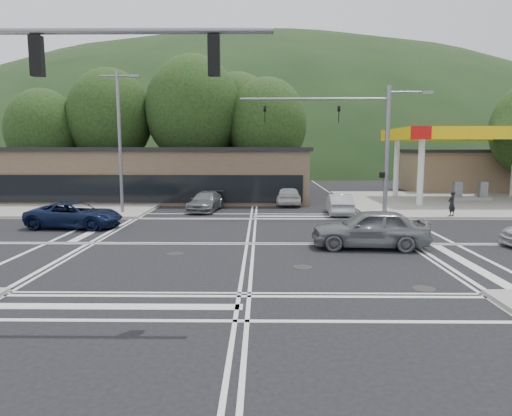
{
  "coord_description": "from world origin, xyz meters",
  "views": [
    {
      "loc": [
        0.51,
        -20.08,
        4.31
      ],
      "look_at": [
        0.24,
        1.66,
        1.4
      ],
      "focal_mm": 32.0,
      "sensor_mm": 36.0,
      "label": 1
    }
  ],
  "objects_px": {
    "car_blue_west": "(75,215)",
    "car_northbound": "(206,201)",
    "pedestrian": "(452,204)",
    "car_queue_a": "(339,204)",
    "car_queue_b": "(288,195)",
    "car_grey_center": "(370,228)"
  },
  "relations": [
    {
      "from": "car_blue_west",
      "to": "car_grey_center",
      "type": "bearing_deg",
      "value": -102.78
    },
    {
      "from": "car_grey_center",
      "to": "car_queue_a",
      "type": "relative_size",
      "value": 1.21
    },
    {
      "from": "car_blue_west",
      "to": "car_queue_b",
      "type": "xyz_separation_m",
      "value": [
        12.0,
        10.05,
        0.07
      ]
    },
    {
      "from": "car_queue_b",
      "to": "car_northbound",
      "type": "bearing_deg",
      "value": 30.6
    },
    {
      "from": "car_queue_a",
      "to": "car_northbound",
      "type": "relative_size",
      "value": 0.92
    },
    {
      "from": "car_northbound",
      "to": "car_blue_west",
      "type": "bearing_deg",
      "value": -125.67
    },
    {
      "from": "car_blue_west",
      "to": "car_grey_center",
      "type": "relative_size",
      "value": 1.01
    },
    {
      "from": "car_queue_a",
      "to": "car_northbound",
      "type": "xyz_separation_m",
      "value": [
        -8.79,
        1.63,
        -0.03
      ]
    },
    {
      "from": "car_blue_west",
      "to": "car_queue_a",
      "type": "relative_size",
      "value": 1.22
    },
    {
      "from": "car_blue_west",
      "to": "car_grey_center",
      "type": "height_order",
      "value": "car_grey_center"
    },
    {
      "from": "car_blue_west",
      "to": "car_northbound",
      "type": "bearing_deg",
      "value": -38.22
    },
    {
      "from": "car_northbound",
      "to": "car_queue_b",
      "type": "bearing_deg",
      "value": 38.42
    },
    {
      "from": "car_grey_center",
      "to": "pedestrian",
      "type": "xyz_separation_m",
      "value": [
        6.9,
        8.23,
        0.07
      ]
    },
    {
      "from": "car_northbound",
      "to": "pedestrian",
      "type": "relative_size",
      "value": 2.9
    },
    {
      "from": "car_blue_west",
      "to": "car_queue_b",
      "type": "bearing_deg",
      "value": -44.97
    },
    {
      "from": "car_northbound",
      "to": "car_grey_center",
      "type": "bearing_deg",
      "value": -45.69
    },
    {
      "from": "car_blue_west",
      "to": "car_grey_center",
      "type": "distance_m",
      "value": 15.43
    },
    {
      "from": "car_queue_a",
      "to": "pedestrian",
      "type": "relative_size",
      "value": 2.67
    },
    {
      "from": "car_blue_west",
      "to": "pedestrian",
      "type": "distance_m",
      "value": 21.87
    },
    {
      "from": "pedestrian",
      "to": "car_queue_a",
      "type": "bearing_deg",
      "value": -47.95
    },
    {
      "from": "car_queue_a",
      "to": "car_northbound",
      "type": "bearing_deg",
      "value": -7.52
    },
    {
      "from": "car_grey_center",
      "to": "car_queue_a",
      "type": "xyz_separation_m",
      "value": [
        0.34,
        9.73,
        -0.17
      ]
    }
  ]
}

